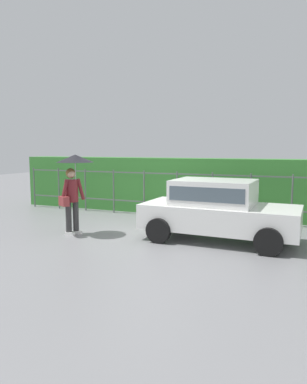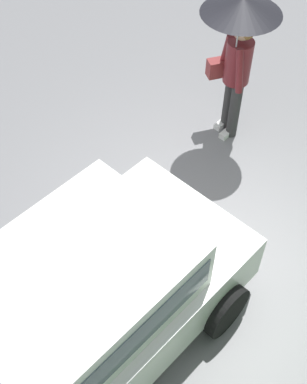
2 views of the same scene
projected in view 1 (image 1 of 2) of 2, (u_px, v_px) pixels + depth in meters
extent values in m
plane|color=slate|center=(141.00, 235.00, 9.31)|extent=(40.00, 40.00, 0.00)
cube|color=white|center=(220.00, 217.00, 8.75)|extent=(3.74, 1.74, 0.60)
cube|color=white|center=(214.00, 192.00, 8.74)|extent=(1.94, 1.49, 0.60)
cube|color=#4C5B66|center=(214.00, 191.00, 8.74)|extent=(1.79, 1.51, 0.33)
cylinder|color=black|center=(277.00, 226.00, 9.03)|extent=(0.60, 0.20, 0.60)
cylinder|color=black|center=(268.00, 242.00, 7.51)|extent=(0.60, 0.20, 0.60)
cylinder|color=black|center=(183.00, 218.00, 10.05)|extent=(0.60, 0.20, 0.60)
cylinder|color=black|center=(159.00, 231.00, 8.54)|extent=(0.60, 0.20, 0.60)
cube|color=red|center=(158.00, 203.00, 9.99)|extent=(0.07, 0.20, 0.16)
cube|color=red|center=(141.00, 209.00, 9.00)|extent=(0.07, 0.20, 0.16)
cylinder|color=#333333|center=(76.00, 218.00, 9.46)|extent=(0.15, 0.15, 0.86)
cylinder|color=#333333|center=(69.00, 218.00, 9.34)|extent=(0.15, 0.15, 0.86)
cube|color=white|center=(77.00, 233.00, 9.45)|extent=(0.26, 0.10, 0.08)
cube|color=white|center=(70.00, 234.00, 9.34)|extent=(0.26, 0.10, 0.08)
cylinder|color=maroon|center=(72.00, 191.00, 9.31)|extent=(0.34, 0.34, 0.58)
sphere|color=#DBAD89|center=(71.00, 174.00, 9.26)|extent=(0.22, 0.22, 0.22)
sphere|color=olive|center=(71.00, 173.00, 9.28)|extent=(0.25, 0.25, 0.25)
cylinder|color=maroon|center=(81.00, 189.00, 9.37)|extent=(0.19, 0.24, 0.56)
cylinder|color=maroon|center=(65.00, 190.00, 9.12)|extent=(0.19, 0.24, 0.56)
cylinder|color=#B2B2B7|center=(76.00, 177.00, 9.23)|extent=(0.02, 0.02, 0.77)
cone|color=black|center=(75.00, 158.00, 9.18)|extent=(0.95, 0.95, 0.20)
cube|color=maroon|center=(64.00, 201.00, 9.09)|extent=(0.37, 0.31, 0.24)
cylinder|color=#59605B|center=(34.00, 187.00, 13.83)|extent=(0.05, 0.05, 1.50)
cylinder|color=#59605B|center=(59.00, 188.00, 13.39)|extent=(0.05, 0.05, 1.50)
cylinder|color=#59605B|center=(85.00, 190.00, 12.94)|extent=(0.05, 0.05, 1.50)
cylinder|color=#59605B|center=(114.00, 191.00, 12.50)|extent=(0.05, 0.05, 1.50)
cylinder|color=#59605B|center=(144.00, 193.00, 12.05)|extent=(0.05, 0.05, 1.50)
cylinder|color=#59605B|center=(177.00, 195.00, 11.61)|extent=(0.05, 0.05, 1.50)
cylinder|color=#59605B|center=(212.00, 197.00, 11.16)|extent=(0.05, 0.05, 1.50)
cylinder|color=#59605B|center=(250.00, 199.00, 10.72)|extent=(0.05, 0.05, 1.50)
cylinder|color=#59605B|center=(292.00, 201.00, 10.27)|extent=(0.05, 0.05, 1.50)
cube|color=#59605B|center=(177.00, 174.00, 11.53)|extent=(11.56, 0.03, 0.04)
cube|color=#59605B|center=(177.00, 204.00, 11.65)|extent=(11.56, 0.03, 0.04)
cube|color=#387F33|center=(184.00, 186.00, 12.32)|extent=(12.56, 0.90, 1.90)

